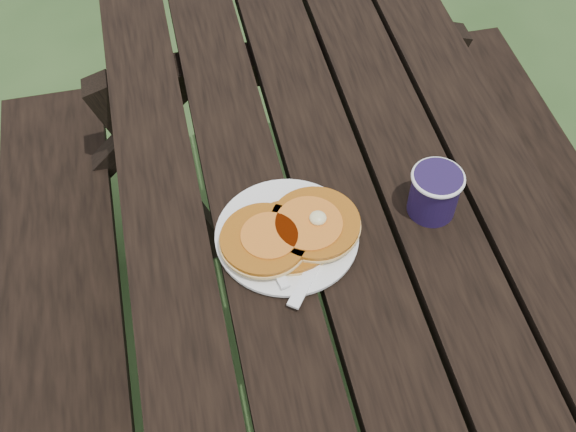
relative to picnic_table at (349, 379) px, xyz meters
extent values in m
cube|color=black|center=(0.00, 0.00, 0.36)|extent=(0.75, 1.80, 0.04)
cube|color=black|center=(-0.55, 0.00, 0.06)|extent=(0.25, 1.80, 0.04)
cylinder|color=white|center=(-0.11, 0.10, 0.39)|extent=(0.28, 0.28, 0.01)
cylinder|color=#B06013|center=(-0.10, 0.09, 0.40)|extent=(0.15, 0.15, 0.01)
cylinder|color=#B06013|center=(-0.15, 0.09, 0.41)|extent=(0.14, 0.14, 0.01)
cylinder|color=#B06013|center=(-0.06, 0.10, 0.41)|extent=(0.15, 0.15, 0.01)
cylinder|color=#C1631B|center=(-0.07, 0.10, 0.42)|extent=(0.11, 0.11, 0.00)
ellipsoid|color=#F4E59E|center=(-0.05, 0.10, 0.42)|extent=(0.03, 0.03, 0.02)
cube|color=white|center=(-0.07, 0.04, 0.39)|extent=(0.12, 0.16, 0.00)
cylinder|color=#1E123A|center=(0.15, 0.11, 0.43)|extent=(0.08, 0.08, 0.09)
torus|color=white|center=(0.15, 0.11, 0.47)|extent=(0.09, 0.09, 0.01)
cylinder|color=black|center=(0.15, 0.11, 0.47)|extent=(0.07, 0.07, 0.01)
camera|label=1|loc=(-0.26, -0.59, 1.37)|focal=45.00mm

